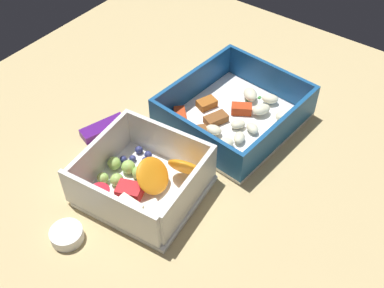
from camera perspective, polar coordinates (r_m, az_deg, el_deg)
table_surface at (r=69.04cm, az=0.17°, el=-0.86°), size 80.00×80.00×2.00cm
pasta_container at (r=71.16cm, az=5.16°, el=3.64°), size 20.34×18.52×5.63cm
fruit_bowl at (r=61.37cm, az=-5.98°, el=-4.44°), size 15.11×15.69×6.28cm
candy_bar at (r=71.44cm, az=-10.65°, el=1.92°), size 7.40×4.47×1.20cm
paper_cup_liner at (r=59.72cm, az=-14.96°, el=-10.61°), size 4.02×4.02×1.53cm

